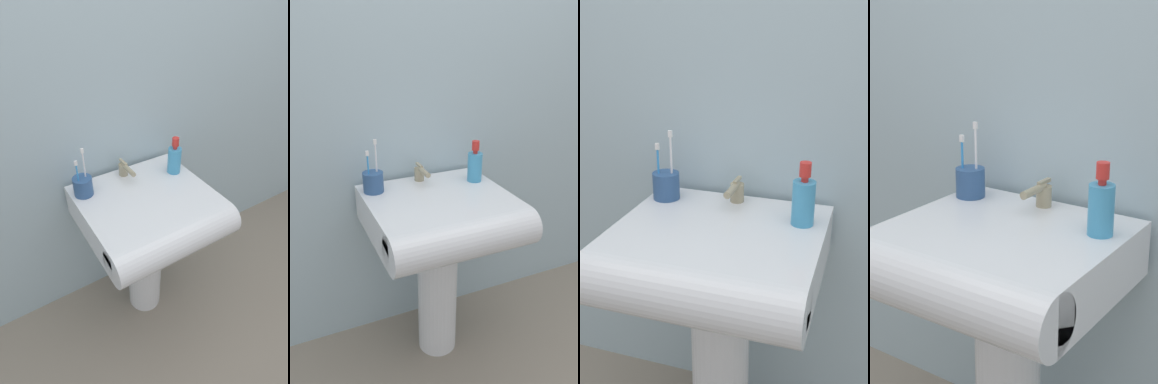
% 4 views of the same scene
% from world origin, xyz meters
% --- Properties ---
extents(wall_back, '(5.00, 0.05, 2.40)m').
position_xyz_m(wall_back, '(0.00, 0.28, 1.20)').
color(wall_back, '#9EB7C1').
rests_on(wall_back, ground).
extents(sink_pedestal, '(0.18, 0.18, 0.64)m').
position_xyz_m(sink_pedestal, '(0.00, 0.00, 0.32)').
color(sink_pedestal, white).
rests_on(sink_pedestal, ground).
extents(sink_basin, '(0.57, 0.55, 0.15)m').
position_xyz_m(sink_basin, '(0.00, -0.06, 0.71)').
color(sink_basin, white).
rests_on(sink_basin, sink_pedestal).
extents(faucet, '(0.04, 0.13, 0.08)m').
position_xyz_m(faucet, '(-0.01, 0.17, 0.83)').
color(faucet, tan).
rests_on(faucet, sink_basin).
extents(toothbrush_cup, '(0.08, 0.08, 0.22)m').
position_xyz_m(toothbrush_cup, '(-0.23, 0.14, 0.83)').
color(toothbrush_cup, '#2D5184').
rests_on(toothbrush_cup, sink_basin).
extents(soap_bottle, '(0.06, 0.06, 0.18)m').
position_xyz_m(soap_bottle, '(0.22, 0.08, 0.86)').
color(soap_bottle, '#3F99CC').
rests_on(soap_bottle, sink_basin).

